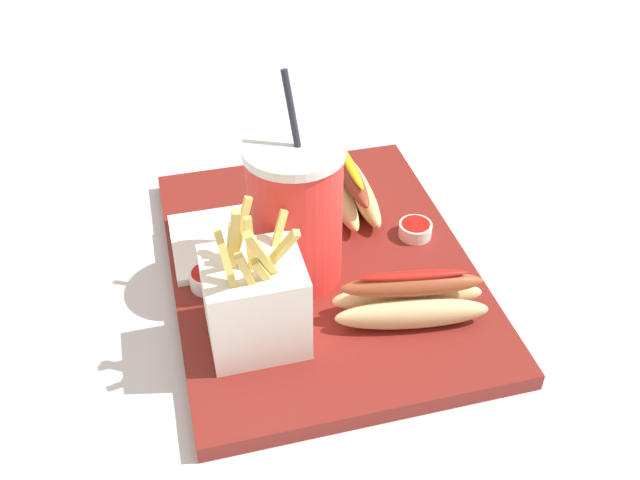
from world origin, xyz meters
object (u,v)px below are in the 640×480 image
at_px(hot_dog_2, 348,186).
at_px(ketchup_cup_2, 415,229).
at_px(fries_basket, 255,301).
at_px(napkin_stack, 223,242).
at_px(ketchup_cup_1, 207,278).
at_px(hot_dog_1, 410,300).
at_px(soda_cup, 295,212).

xyz_separation_m(hot_dog_2, ketchup_cup_2, (-0.09, -0.06, -0.01)).
bearing_deg(fries_basket, napkin_stack, 4.71).
relative_size(hot_dog_2, ketchup_cup_1, 4.20).
bearing_deg(ketchup_cup_1, hot_dog_1, -117.04).
relative_size(fries_basket, hot_dog_1, 1.05).
xyz_separation_m(hot_dog_1, napkin_stack, (0.17, 0.17, -0.02)).
bearing_deg(ketchup_cup_2, soda_cup, 100.85).
bearing_deg(napkin_stack, ketchup_cup_1, 158.88).
relative_size(ketchup_cup_1, ketchup_cup_2, 0.99).
bearing_deg(soda_cup, fries_basket, 145.30).
bearing_deg(ketchup_cup_1, napkin_stack, -21.12).
distance_m(fries_basket, ketchup_cup_2, 0.25).
xyz_separation_m(ketchup_cup_2, napkin_stack, (0.04, 0.23, -0.01)).
height_order(hot_dog_1, napkin_stack, hot_dog_1).
bearing_deg(napkin_stack, hot_dog_2, -73.64).
xyz_separation_m(hot_dog_1, hot_dog_2, (0.22, 0.00, -0.00)).
bearing_deg(ketchup_cup_2, ketchup_cup_1, 96.24).
distance_m(ketchup_cup_2, napkin_stack, 0.23).
xyz_separation_m(ketchup_cup_1, ketchup_cup_2, (0.03, -0.25, -0.00)).
bearing_deg(hot_dog_1, napkin_stack, 45.63).
relative_size(fries_basket, ketchup_cup_1, 4.43).
xyz_separation_m(fries_basket, napkin_stack, (0.16, 0.01, -0.05)).
bearing_deg(fries_basket, hot_dog_2, -36.95).
bearing_deg(soda_cup, ketchup_cup_1, 89.14).
bearing_deg(fries_basket, ketchup_cup_1, 23.33).
bearing_deg(ketchup_cup_2, fries_basket, 118.91).
xyz_separation_m(hot_dog_2, ketchup_cup_1, (-0.12, 0.19, -0.01)).
xyz_separation_m(ketchup_cup_1, napkin_stack, (0.07, -0.03, -0.01)).
distance_m(hot_dog_2, ketchup_cup_1, 0.23).
bearing_deg(ketchup_cup_1, fries_basket, -156.67).
xyz_separation_m(hot_dog_1, ketchup_cup_1, (0.10, 0.20, -0.01)).
relative_size(soda_cup, fries_basket, 1.39).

